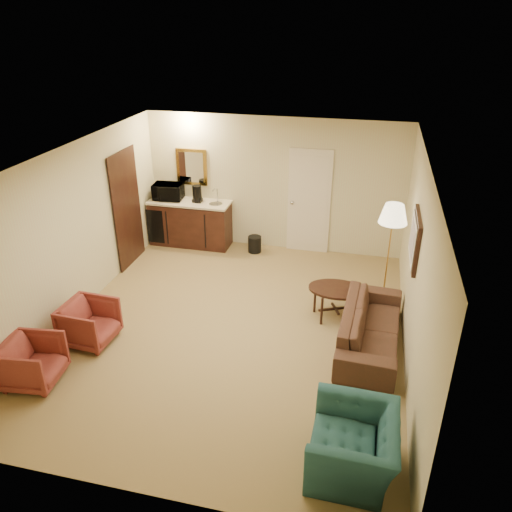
{
  "coord_description": "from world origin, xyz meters",
  "views": [
    {
      "loc": [
        1.79,
        -6.05,
        4.33
      ],
      "look_at": [
        0.24,
        0.5,
        1.0
      ],
      "focal_mm": 35.0,
      "sensor_mm": 36.0,
      "label": 1
    }
  ],
  "objects_px": {
    "wetbar_cabinet": "(191,223)",
    "microwave": "(168,190)",
    "coffee_table": "(336,302)",
    "waste_bin": "(255,244)",
    "floor_lamp": "(388,253)",
    "coffee_maker": "(197,194)",
    "teal_armchair": "(354,437)",
    "rose_chair_far": "(32,360)",
    "rose_chair_near": "(89,321)",
    "sofa": "(371,321)"
  },
  "relations": [
    {
      "from": "floor_lamp",
      "to": "waste_bin",
      "type": "relative_size",
      "value": 5.16
    },
    {
      "from": "rose_chair_near",
      "to": "coffee_maker",
      "type": "height_order",
      "value": "coffee_maker"
    },
    {
      "from": "wetbar_cabinet",
      "to": "sofa",
      "type": "xyz_separation_m",
      "value": [
        3.67,
        -2.67,
        -0.07
      ]
    },
    {
      "from": "sofa",
      "to": "microwave",
      "type": "xyz_separation_m",
      "value": [
        -4.11,
        2.71,
        0.72
      ]
    },
    {
      "from": "rose_chair_far",
      "to": "coffee_table",
      "type": "xyz_separation_m",
      "value": [
        3.62,
        2.44,
        -0.09
      ]
    },
    {
      "from": "floor_lamp",
      "to": "microwave",
      "type": "height_order",
      "value": "floor_lamp"
    },
    {
      "from": "sofa",
      "to": "coffee_table",
      "type": "distance_m",
      "value": 0.85
    },
    {
      "from": "wetbar_cabinet",
      "to": "rose_chair_far",
      "type": "bearing_deg",
      "value": -96.37
    },
    {
      "from": "sofa",
      "to": "waste_bin",
      "type": "bearing_deg",
      "value": 44.63
    },
    {
      "from": "floor_lamp",
      "to": "coffee_maker",
      "type": "bearing_deg",
      "value": 159.98
    },
    {
      "from": "wetbar_cabinet",
      "to": "rose_chair_near",
      "type": "distance_m",
      "value": 3.53
    },
    {
      "from": "teal_armchair",
      "to": "coffee_table",
      "type": "xyz_separation_m",
      "value": [
        -0.43,
        2.88,
        -0.19
      ]
    },
    {
      "from": "waste_bin",
      "to": "coffee_maker",
      "type": "relative_size",
      "value": 0.98
    },
    {
      "from": "wetbar_cabinet",
      "to": "rose_chair_near",
      "type": "xyz_separation_m",
      "value": [
        -0.25,
        -3.52,
        -0.11
      ]
    },
    {
      "from": "teal_armchair",
      "to": "coffee_table",
      "type": "distance_m",
      "value": 2.92
    },
    {
      "from": "teal_armchair",
      "to": "microwave",
      "type": "xyz_separation_m",
      "value": [
        -4.0,
        4.96,
        0.68
      ]
    },
    {
      "from": "coffee_table",
      "to": "waste_bin",
      "type": "relative_size",
      "value": 2.69
    },
    {
      "from": "wetbar_cabinet",
      "to": "rose_chair_far",
      "type": "height_order",
      "value": "wetbar_cabinet"
    },
    {
      "from": "wetbar_cabinet",
      "to": "microwave",
      "type": "relative_size",
      "value": 2.86
    },
    {
      "from": "rose_chair_far",
      "to": "coffee_table",
      "type": "distance_m",
      "value": 4.37
    },
    {
      "from": "wetbar_cabinet",
      "to": "microwave",
      "type": "height_order",
      "value": "microwave"
    },
    {
      "from": "teal_armchair",
      "to": "floor_lamp",
      "type": "height_order",
      "value": "floor_lamp"
    },
    {
      "from": "rose_chair_far",
      "to": "rose_chair_near",
      "type": "bearing_deg",
      "value": -21.18
    },
    {
      "from": "coffee_table",
      "to": "microwave",
      "type": "height_order",
      "value": "microwave"
    },
    {
      "from": "rose_chair_far",
      "to": "coffee_maker",
      "type": "xyz_separation_m",
      "value": [
        0.67,
        4.5,
        0.74
      ]
    },
    {
      "from": "coffee_table",
      "to": "waste_bin",
      "type": "height_order",
      "value": "coffee_table"
    },
    {
      "from": "coffee_table",
      "to": "teal_armchair",
      "type": "bearing_deg",
      "value": -81.53
    },
    {
      "from": "rose_chair_far",
      "to": "waste_bin",
      "type": "relative_size",
      "value": 2.11
    },
    {
      "from": "coffee_maker",
      "to": "rose_chair_near",
      "type": "bearing_deg",
      "value": -115.19
    },
    {
      "from": "rose_chair_far",
      "to": "microwave",
      "type": "xyz_separation_m",
      "value": [
        0.05,
        4.52,
        0.77
      ]
    },
    {
      "from": "microwave",
      "to": "coffee_maker",
      "type": "height_order",
      "value": "microwave"
    },
    {
      "from": "rose_chair_near",
      "to": "microwave",
      "type": "relative_size",
      "value": 1.21
    },
    {
      "from": "rose_chair_near",
      "to": "rose_chair_far",
      "type": "distance_m",
      "value": 0.99
    },
    {
      "from": "rose_chair_near",
      "to": "sofa",
      "type": "bearing_deg",
      "value": -74.79
    },
    {
      "from": "sofa",
      "to": "wetbar_cabinet",
      "type": "bearing_deg",
      "value": 56.88
    },
    {
      "from": "teal_armchair",
      "to": "rose_chair_far",
      "type": "xyz_separation_m",
      "value": [
        -4.05,
        0.44,
        -0.1
      ]
    },
    {
      "from": "rose_chair_near",
      "to": "waste_bin",
      "type": "height_order",
      "value": "rose_chair_near"
    },
    {
      "from": "rose_chair_near",
      "to": "microwave",
      "type": "distance_m",
      "value": 3.65
    },
    {
      "from": "microwave",
      "to": "teal_armchair",
      "type": "bearing_deg",
      "value": -55.79
    },
    {
      "from": "wetbar_cabinet",
      "to": "rose_chair_far",
      "type": "relative_size",
      "value": 2.39
    },
    {
      "from": "coffee_table",
      "to": "waste_bin",
      "type": "xyz_separation_m",
      "value": [
        -1.77,
        1.97,
        -0.09
      ]
    },
    {
      "from": "wetbar_cabinet",
      "to": "microwave",
      "type": "bearing_deg",
      "value": 175.32
    },
    {
      "from": "teal_armchair",
      "to": "waste_bin",
      "type": "relative_size",
      "value": 3.09
    },
    {
      "from": "teal_armchair",
      "to": "coffee_maker",
      "type": "bearing_deg",
      "value": -144.78
    },
    {
      "from": "coffee_maker",
      "to": "floor_lamp",
      "type": "bearing_deg",
      "value": -38.49
    },
    {
      "from": "wetbar_cabinet",
      "to": "microwave",
      "type": "distance_m",
      "value": 0.79
    },
    {
      "from": "rose_chair_near",
      "to": "coffee_maker",
      "type": "relative_size",
      "value": 2.09
    },
    {
      "from": "teal_armchair",
      "to": "microwave",
      "type": "bearing_deg",
      "value": -140.29
    },
    {
      "from": "sofa",
      "to": "rose_chair_near",
      "type": "height_order",
      "value": "sofa"
    },
    {
      "from": "sofa",
      "to": "rose_chair_far",
      "type": "bearing_deg",
      "value": 116.45
    }
  ]
}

